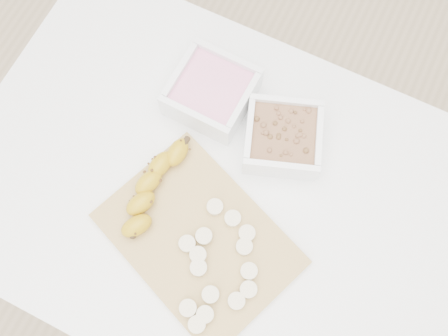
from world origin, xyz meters
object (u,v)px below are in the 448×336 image
at_px(bowl_yogurt, 212,92).
at_px(cutting_board, 199,239).
at_px(banana, 153,189).
at_px(bowl_granola, 283,138).
at_px(table, 218,202).

xyz_separation_m(bowl_yogurt, cutting_board, (0.11, -0.26, -0.03)).
relative_size(cutting_board, banana, 1.67).
xyz_separation_m(bowl_granola, banana, (-0.17, -0.20, -0.00)).
height_order(bowl_granola, banana, bowl_granola).
distance_m(bowl_granola, banana, 0.26).
distance_m(table, bowl_granola, 0.20).
distance_m(bowl_yogurt, banana, 0.22).
xyz_separation_m(table, bowl_granola, (0.07, 0.14, 0.13)).
bearing_deg(table, cutting_board, -83.34).
bearing_deg(cutting_board, table, 96.66).
xyz_separation_m(cutting_board, banana, (-0.12, 0.04, 0.03)).
distance_m(table, cutting_board, 0.14).
relative_size(bowl_yogurt, bowl_granola, 0.86).
height_order(table, cutting_board, cutting_board).
bearing_deg(table, bowl_granola, 63.60).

